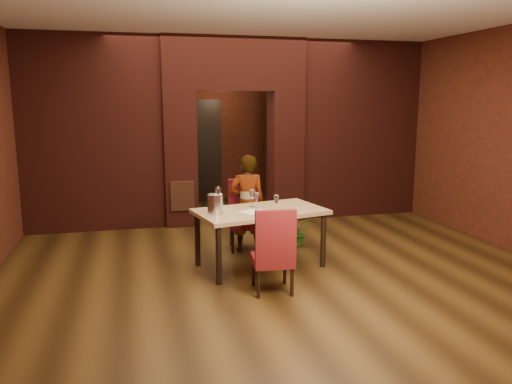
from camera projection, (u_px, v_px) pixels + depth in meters
floor at (263, 253)px, 7.12m from camera, size 8.00×8.00×0.00m
ceiling at (263, 19)px, 6.54m from camera, size 7.00×8.00×0.04m
wall_back at (215, 126)px, 10.64m from camera, size 7.00×0.04×3.20m
wall_front at (432, 192)px, 3.01m from camera, size 7.00×0.04×3.20m
wall_right at (482, 136)px, 7.67m from camera, size 0.04×8.00×3.20m
pillar_left at (180, 159)px, 8.59m from camera, size 0.55×0.55×2.30m
pillar_right at (285, 156)px, 9.04m from camera, size 0.55×0.55×2.30m
lintel at (233, 64)px, 8.53m from camera, size 2.45×0.55×0.90m
wing_wall_left at (92, 134)px, 8.17m from camera, size 2.28×0.35×3.20m
wing_wall_right at (358, 130)px, 9.30m from camera, size 2.28×0.35×3.20m
vent_panel at (182, 196)px, 8.42m from camera, size 0.40×0.03×0.50m
rear_door at (197, 153)px, 10.59m from camera, size 0.90×0.08×2.10m
rear_door_frame at (197, 153)px, 10.55m from camera, size 1.02×0.04×2.22m
dining_table at (260, 238)px, 6.48m from camera, size 1.77×1.22×0.76m
chair_far at (245, 215)px, 7.21m from camera, size 0.52×0.52×1.01m
chair_near at (272, 249)px, 5.61m from camera, size 0.49×0.49×0.99m
person_seated at (247, 203)px, 7.10m from camera, size 0.54×0.38×1.40m
wine_glass_a at (252, 198)px, 6.56m from camera, size 0.09×0.09×0.23m
wine_glass_b at (256, 201)px, 6.42m from camera, size 0.09×0.09×0.22m
wine_glass_c at (276, 203)px, 6.36m from camera, size 0.08×0.08×0.20m
tasting_sheet at (253, 211)px, 6.31m from camera, size 0.40×0.37×0.00m
wine_bucket at (215, 204)px, 6.16m from camera, size 0.20×0.20×0.24m
water_bottle at (218, 198)px, 6.36m from camera, size 0.07×0.07×0.31m
potted_plant at (298, 232)px, 7.45m from camera, size 0.39×0.34×0.43m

